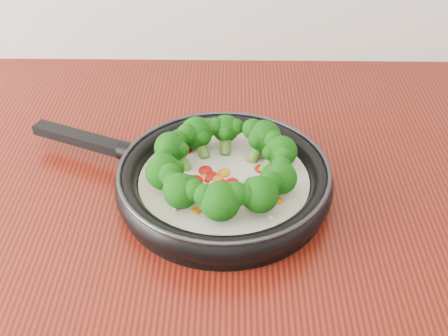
{
  "coord_description": "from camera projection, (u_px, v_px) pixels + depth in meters",
  "views": [
    {
      "loc": [
        -0.09,
        0.45,
        1.43
      ],
      "look_at": [
        -0.1,
        1.07,
        0.95
      ],
      "focal_mm": 46.12,
      "sensor_mm": 36.0,
      "label": 1
    }
  ],
  "objects": [
    {
      "name": "skillet",
      "position": [
        222.0,
        178.0,
        0.79
      ],
      "size": [
        0.5,
        0.39,
        0.09
      ],
      "color": "black",
      "rests_on": "counter"
    }
  ]
}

